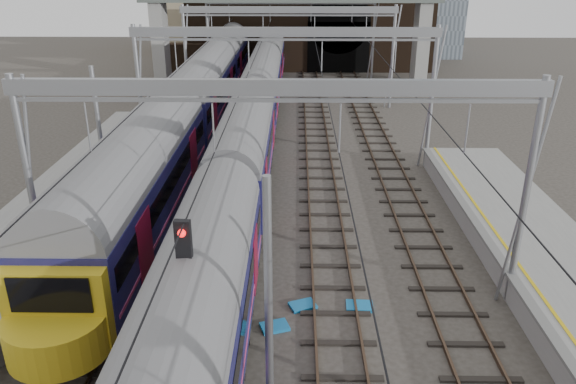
{
  "coord_description": "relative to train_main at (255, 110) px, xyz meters",
  "views": [
    {
      "loc": [
        0.62,
        -9.1,
        11.26
      ],
      "look_at": [
        0.3,
        12.11,
        2.4
      ],
      "focal_mm": 35.0,
      "sensor_mm": 36.0,
      "label": 1
    }
  ],
  "objects": [
    {
      "name": "tracks",
      "position": [
        2.0,
        -10.68,
        -2.36
      ],
      "size": [
        14.4,
        80.0,
        0.22
      ],
      "color": "#4C3828",
      "rests_on": "ground"
    },
    {
      "name": "overhead_line",
      "position": [
        2.0,
        -4.2,
        4.18
      ],
      "size": [
        16.8,
        80.0,
        8.0
      ],
      "color": "gray",
      "rests_on": "ground"
    },
    {
      "name": "retaining_wall",
      "position": [
        3.4,
        26.25,
        1.95
      ],
      "size": [
        28.0,
        2.75,
        9.0
      ],
      "color": "black",
      "rests_on": "ground"
    },
    {
      "name": "overbridge",
      "position": [
        2.0,
        20.32,
        4.88
      ],
      "size": [
        28.0,
        3.0,
        9.25
      ],
      "color": "gray",
      "rests_on": "ground"
    },
    {
      "name": "train_main",
      "position": [
        0.0,
        0.0,
        0.0
      ],
      "size": [
        2.63,
        60.77,
        4.58
      ],
      "color": "black",
      "rests_on": "ground"
    },
    {
      "name": "train_second",
      "position": [
        -4.0,
        13.09,
        0.25
      ],
      "size": [
        3.04,
        70.21,
        5.15
      ],
      "color": "black",
      "rests_on": "ground"
    },
    {
      "name": "signal_near_left",
      "position": [
        -0.07,
        -22.75,
        1.05
      ],
      "size": [
        0.4,
        0.49,
        5.54
      ],
      "rotation": [
        0.0,
        0.0,
        -0.08
      ],
      "color": "black",
      "rests_on": "ground"
    },
    {
      "name": "equip_cover_a",
      "position": [
        2.88,
        -18.23,
        -2.33
      ],
      "size": [
        1.06,
        0.92,
        0.1
      ],
      "primitive_type": "cube",
      "rotation": [
        0.0,
        0.0,
        0.39
      ],
      "color": "#1872B4",
      "rests_on": "ground"
    },
    {
      "name": "equip_cover_b",
      "position": [
        1.95,
        -19.47,
        -2.33
      ],
      "size": [
        1.06,
        0.89,
        0.11
      ],
      "primitive_type": "cube",
      "rotation": [
        0.0,
        0.0,
        0.33
      ],
      "color": "#1872B4",
      "rests_on": "ground"
    },
    {
      "name": "equip_cover_c",
      "position": [
        4.87,
        -18.24,
        -2.33
      ],
      "size": [
        0.96,
        0.7,
        0.11
      ],
      "primitive_type": "cube",
      "rotation": [
        0.0,
        0.0,
        -0.05
      ],
      "color": "#1872B4",
      "rests_on": "ground"
    }
  ]
}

